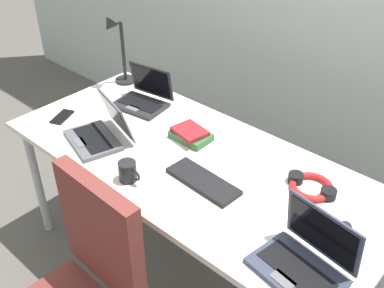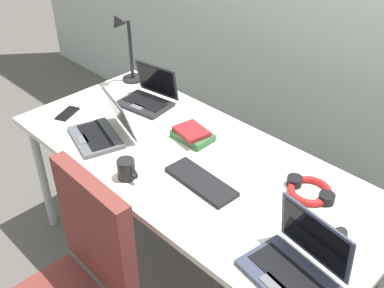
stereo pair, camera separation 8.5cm
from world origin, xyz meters
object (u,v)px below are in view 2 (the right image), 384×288
at_px(external_keyboard, 201,182).
at_px(coffee_mug, 127,169).
at_px(book_stack, 192,134).
at_px(laptop_back_right, 102,130).
at_px(desk_lamp, 126,50).
at_px(cell_phone, 67,113).
at_px(laptop_center, 149,96).
at_px(computer_mouse, 339,235).
at_px(headphones, 310,190).
at_px(laptop_back_left, 295,264).

relative_size(external_keyboard, coffee_mug, 2.92).
bearing_deg(book_stack, external_keyboard, -38.87).
bearing_deg(laptop_back_right, desk_lamp, 129.79).
xyz_separation_m(cell_phone, book_stack, (0.62, 0.29, 0.02)).
bearing_deg(laptop_center, computer_mouse, -7.58).
height_order(computer_mouse, cell_phone, computer_mouse).
bearing_deg(external_keyboard, desk_lamp, 161.84).
height_order(computer_mouse, headphones, headphones).
height_order(desk_lamp, book_stack, desk_lamp).
xyz_separation_m(desk_lamp, headphones, (1.30, -0.11, -0.18)).
height_order(laptop_back_left, headphones, laptop_back_left).
bearing_deg(laptop_back_left, desk_lamp, 161.79).
height_order(external_keyboard, computer_mouse, computer_mouse).
bearing_deg(external_keyboard, computer_mouse, 15.64).
xyz_separation_m(laptop_center, external_keyboard, (0.67, -0.29, -0.03)).
bearing_deg(laptop_center, desk_lamp, 163.39).
distance_m(computer_mouse, book_stack, 0.83).
height_order(external_keyboard, book_stack, book_stack).
xyz_separation_m(cell_phone, coffee_mug, (0.63, -0.11, 0.04)).
bearing_deg(coffee_mug, book_stack, 91.81).
bearing_deg(computer_mouse, laptop_back_right, -178.71).
bearing_deg(desk_lamp, laptop_back_right, -50.21).
xyz_separation_m(computer_mouse, book_stack, (-0.83, 0.08, 0.01)).
height_order(laptop_back_left, external_keyboard, laptop_back_left).
distance_m(laptop_back_right, coffee_mug, 0.34).
height_order(laptop_back_left, computer_mouse, laptop_back_left).
relative_size(laptop_center, external_keyboard, 0.89).
bearing_deg(external_keyboard, book_stack, 144.39).
xyz_separation_m(laptop_back_left, coffee_mug, (-0.79, -0.07, -0.00)).
height_order(laptop_back_left, cell_phone, laptop_back_left).
height_order(headphones, coffee_mug, coffee_mug).
bearing_deg(laptop_center, headphones, -1.34).
distance_m(desk_lamp, cell_phone, 0.50).
distance_m(computer_mouse, coffee_mug, 0.87).
bearing_deg(computer_mouse, laptop_center, 163.54).
bearing_deg(headphones, cell_phone, -164.19).
height_order(computer_mouse, book_stack, book_stack).
relative_size(laptop_back_left, coffee_mug, 2.86).
height_order(cell_phone, headphones, headphones).
bearing_deg(computer_mouse, coffee_mug, -167.62).
bearing_deg(computer_mouse, headphones, 137.52).
xyz_separation_m(computer_mouse, cell_phone, (-1.44, -0.21, -0.01)).
bearing_deg(laptop_center, laptop_back_right, -75.34).
bearing_deg(coffee_mug, external_keyboard, 37.90).
bearing_deg(computer_mouse, cell_phone, 179.34).
bearing_deg(cell_phone, external_keyboard, -18.39).
distance_m(computer_mouse, headphones, 0.25).
relative_size(laptop_back_left, computer_mouse, 3.37).
height_order(book_stack, coffee_mug, coffee_mug).
height_order(laptop_back_left, book_stack, laptop_back_left).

